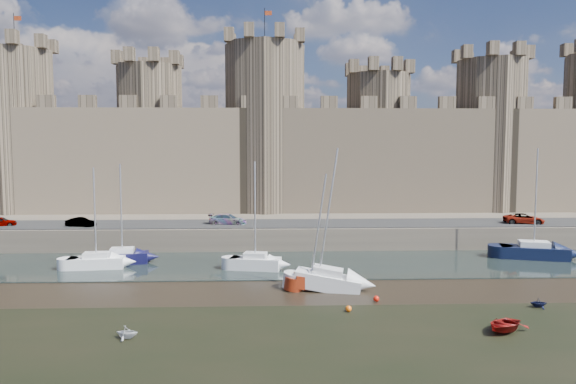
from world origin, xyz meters
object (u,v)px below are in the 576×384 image
at_px(car_0, 0,222).
at_px(sailboat_0, 96,261).
at_px(sailboat_3, 534,251).
at_px(sailboat_4, 318,280).
at_px(sailboat_2, 255,262).
at_px(car_3, 524,219).
at_px(car_1, 81,222).
at_px(sailboat_5, 328,280).
at_px(sailboat_1, 122,256).
at_px(car_2, 228,219).

distance_m(car_0, sailboat_0, 17.41).
xyz_separation_m(sailboat_0, sailboat_3, (42.72, 2.77, 0.10)).
bearing_deg(sailboat_4, car_0, 144.39).
bearing_deg(sailboat_2, car_3, 31.04).
relative_size(car_1, sailboat_5, 0.29).
xyz_separation_m(sailboat_0, sailboat_1, (1.84, 1.97, 0.03)).
xyz_separation_m(car_3, sailboat_3, (-2.53, -7.22, -2.27)).
height_order(car_1, sailboat_1, sailboat_1).
xyz_separation_m(car_3, sailboat_2, (-30.51, -11.01, -2.31)).
bearing_deg(sailboat_5, car_0, 164.19).
height_order(car_0, sailboat_3, sailboat_3).
height_order(sailboat_4, sailboat_5, sailboat_5).
relative_size(car_0, sailboat_1, 0.34).
xyz_separation_m(car_3, sailboat_5, (-24.60, -17.80, -2.32)).
height_order(car_0, car_3, car_3).
relative_size(car_1, sailboat_0, 0.35).
bearing_deg(sailboat_2, sailboat_0, -172.75).
xyz_separation_m(sailboat_2, sailboat_4, (5.18, -6.51, -0.10)).
xyz_separation_m(car_2, sailboat_4, (8.62, -18.29, -2.42)).
bearing_deg(car_0, sailboat_4, -132.14).
bearing_deg(sailboat_0, sailboat_4, -26.52).
relative_size(sailboat_0, sailboat_2, 0.94).
relative_size(car_2, car_3, 0.97).
relative_size(car_1, car_3, 0.74).
height_order(car_3, sailboat_1, sailboat_1).
bearing_deg(sailboat_0, sailboat_1, 41.21).
height_order(car_0, sailboat_4, sailboat_4).
height_order(sailboat_1, sailboat_5, sailboat_5).
xyz_separation_m(car_1, sailboat_0, (4.77, -9.45, -2.29)).
bearing_deg(sailboat_4, sailboat_3, 16.45).
distance_m(sailboat_4, sailboat_5, 0.79).
xyz_separation_m(sailboat_2, sailboat_3, (27.98, 3.79, 0.04)).
bearing_deg(sailboat_1, sailboat_0, -140.65).
relative_size(sailboat_1, sailboat_5, 0.86).
xyz_separation_m(car_2, sailboat_3, (31.42, -7.99, -2.28)).
xyz_separation_m(car_1, sailboat_2, (19.51, -10.46, -2.24)).
bearing_deg(sailboat_5, sailboat_4, 170.76).
bearing_deg(car_2, car_3, -83.01).
bearing_deg(sailboat_2, car_0, 169.70).
relative_size(sailboat_2, sailboat_5, 0.88).
relative_size(car_1, sailboat_4, 0.35).
relative_size(sailboat_1, sailboat_3, 0.87).
bearing_deg(sailboat_1, car_2, 35.19).
height_order(car_3, sailboat_0, sailboat_0).
bearing_deg(car_0, sailboat_0, -140.86).
bearing_deg(car_1, sailboat_4, -109.61).
relative_size(car_1, car_2, 0.76).
distance_m(car_1, sailboat_5, 30.81).
distance_m(car_0, car_2, 25.18).
height_order(car_3, sailboat_4, sailboat_4).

